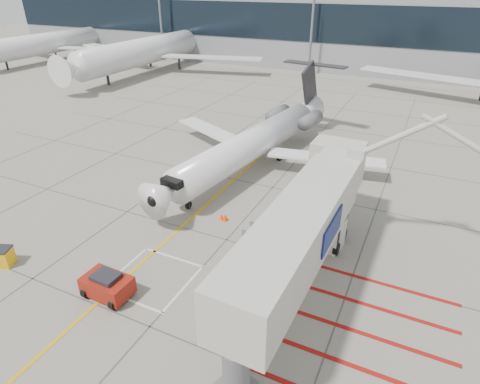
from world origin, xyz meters
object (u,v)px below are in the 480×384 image
at_px(jet_bridge, 297,242).
at_px(pushback_tug, 107,284).
at_px(regional_jet, 238,135).
at_px(spill_bin, 0,256).

distance_m(jet_bridge, pushback_tug, 10.03).
relative_size(jet_bridge, pushback_tug, 7.30).
relative_size(regional_jet, jet_bridge, 1.51).
bearing_deg(regional_jet, spill_bin, -105.66).
height_order(regional_jet, jet_bridge, jet_bridge).
bearing_deg(jet_bridge, pushback_tug, -155.15).
xyz_separation_m(pushback_tug, spill_bin, (-7.40, -0.70, -0.16)).
xyz_separation_m(jet_bridge, spill_bin, (-16.20, -4.52, -3.08)).
bearing_deg(pushback_tug, regional_jet, 91.94).
relative_size(jet_bridge, spill_bin, 13.87).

